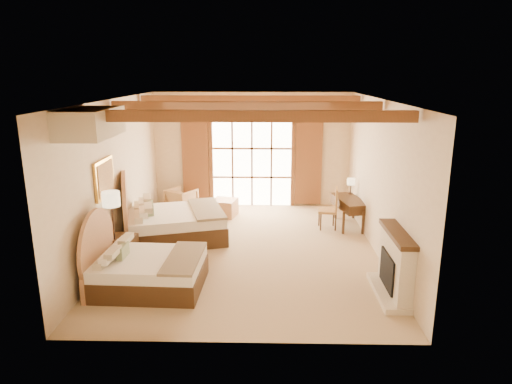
{
  "coord_description": "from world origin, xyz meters",
  "views": [
    {
      "loc": [
        0.4,
        -9.22,
        3.74
      ],
      "look_at": [
        0.19,
        0.2,
        1.24
      ],
      "focal_mm": 32.0,
      "sensor_mm": 36.0,
      "label": 1
    }
  ],
  "objects_px": {
    "armchair": "(182,200)",
    "desk": "(349,211)",
    "bed_near": "(141,268)",
    "nightstand": "(122,251)",
    "bed_far": "(167,221)"
  },
  "relations": [
    {
      "from": "bed_near",
      "to": "armchair",
      "type": "height_order",
      "value": "bed_near"
    },
    {
      "from": "bed_far",
      "to": "nightstand",
      "type": "relative_size",
      "value": 4.23
    },
    {
      "from": "nightstand",
      "to": "bed_near",
      "type": "bearing_deg",
      "value": -47.87
    },
    {
      "from": "bed_far",
      "to": "desk",
      "type": "xyz_separation_m",
      "value": [
        4.33,
        1.06,
        -0.06
      ]
    },
    {
      "from": "bed_near",
      "to": "armchair",
      "type": "distance_m",
      "value": 4.63
    },
    {
      "from": "bed_far",
      "to": "nightstand",
      "type": "bearing_deg",
      "value": -127.12
    },
    {
      "from": "bed_near",
      "to": "nightstand",
      "type": "xyz_separation_m",
      "value": [
        -0.62,
        0.9,
        -0.07
      ]
    },
    {
      "from": "bed_near",
      "to": "desk",
      "type": "distance_m",
      "value": 5.52
    },
    {
      "from": "nightstand",
      "to": "bed_far",
      "type": "bearing_deg",
      "value": 76.61
    },
    {
      "from": "nightstand",
      "to": "desk",
      "type": "relative_size",
      "value": 0.45
    },
    {
      "from": "armchair",
      "to": "desk",
      "type": "height_order",
      "value": "desk"
    },
    {
      "from": "bed_far",
      "to": "nightstand",
      "type": "xyz_separation_m",
      "value": [
        -0.58,
        -1.52,
        -0.13
      ]
    },
    {
      "from": "nightstand",
      "to": "armchair",
      "type": "xyz_separation_m",
      "value": [
        0.51,
        3.72,
        0.01
      ]
    },
    {
      "from": "armchair",
      "to": "desk",
      "type": "bearing_deg",
      "value": -163.28
    },
    {
      "from": "bed_near",
      "to": "armchair",
      "type": "relative_size",
      "value": 2.79
    }
  ]
}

